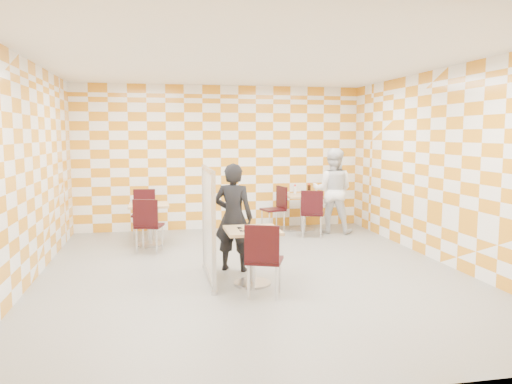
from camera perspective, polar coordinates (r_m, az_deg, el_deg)
room_shell at (r=7.59m, az=-1.25°, el=2.90°), size 7.00×7.00×7.00m
main_table at (r=6.64m, az=-0.41°, el=-6.29°), size 0.70×0.70×0.75m
second_table at (r=10.38m, az=5.31°, el=-1.62°), size 0.70×0.70×0.75m
empty_table at (r=9.16m, az=-12.11°, el=-2.84°), size 0.70×0.70×0.75m
chair_main_front at (r=6.07m, az=0.85°, el=-7.17°), size 0.55×0.55×0.92m
chair_second_front at (r=9.68m, az=6.44°, el=-2.02°), size 0.54×0.55×0.92m
chair_second_side at (r=10.28m, az=2.42°, el=-1.48°), size 0.52×0.51×0.92m
chair_empty_near at (r=8.54m, az=-12.30°, el=-3.29°), size 0.52×0.53×0.92m
chair_empty_far at (r=9.93m, az=-12.68°, el=-1.92°), size 0.46×0.47×0.92m
partition at (r=6.80m, az=-5.45°, el=-3.59°), size 0.08×1.38×1.55m
man_dark at (r=7.27m, az=-2.61°, el=-2.90°), size 0.68×0.58×1.58m
man_white at (r=10.21m, az=8.75°, el=0.16°), size 1.03×0.93×1.71m
pizza_on_foil at (r=6.57m, az=-0.38°, el=-4.12°), size 0.40×0.40×0.04m
sport_bottle at (r=10.44m, az=4.48°, el=0.26°), size 0.06×0.06×0.20m
soda_bottle at (r=10.38m, az=6.08°, el=0.29°), size 0.07×0.07×0.23m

